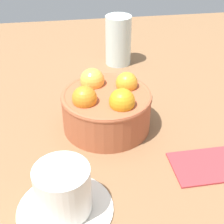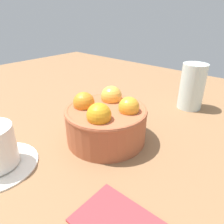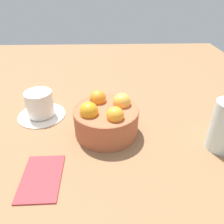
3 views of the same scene
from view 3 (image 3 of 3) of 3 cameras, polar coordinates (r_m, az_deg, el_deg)
name	(u,v)px [view 3 (image 3 of 3)]	position (r cm, az deg, el deg)	size (l,w,h in cm)	color
ground_plane	(105,139)	(56.42, -1.78, -6.95)	(159.28, 118.14, 4.38)	brown
terracotta_bowl	(105,118)	(52.60, -1.90, -1.52)	(15.53, 15.53, 9.60)	#AD5938
coffee_cup	(39,106)	(62.65, -18.41, 1.51)	(12.81, 12.81, 7.26)	white
water_glass	(223,126)	(52.85, 26.88, -3.30)	(6.08, 6.08, 11.56)	silver
folded_napkin	(40,177)	(46.29, -18.25, -15.73)	(11.62, 7.54, 0.60)	#B23338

